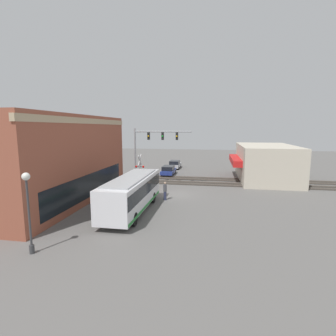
{
  "coord_description": "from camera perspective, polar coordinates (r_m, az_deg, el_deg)",
  "views": [
    {
      "loc": [
        -27.14,
        -3.94,
        7.06
      ],
      "look_at": [
        3.9,
        1.51,
        2.23
      ],
      "focal_mm": 28.0,
      "sensor_mm": 36.0,
      "label": 1
    }
  ],
  "objects": [
    {
      "name": "rail_track_far",
      "position": [
        37.23,
        3.7,
        -2.2
      ],
      "size": [
        2.6,
        60.0,
        0.15
      ],
      "color": "#332D28",
      "rests_on": "ground"
    },
    {
      "name": "brick_building",
      "position": [
        27.58,
        -24.16,
        1.83
      ],
      "size": [
        18.11,
        8.06,
        8.24
      ],
      "color": "brown",
      "rests_on": "ground"
    },
    {
      "name": "parked_car_blue",
      "position": [
        39.87,
        0.09,
        -0.55
      ],
      "size": [
        4.46,
        1.82,
        1.37
      ],
      "color": "navy",
      "rests_on": "ground"
    },
    {
      "name": "streetlamp",
      "position": [
        16.54,
        -28.13,
        -7.3
      ],
      "size": [
        0.44,
        0.44,
        4.67
      ],
      "color": "#38383A",
      "rests_on": "ground"
    },
    {
      "name": "shop_building",
      "position": [
        38.45,
        20.38,
        1.16
      ],
      "size": [
        13.04,
        8.2,
        4.74
      ],
      "color": "beige",
      "rests_on": "ground"
    },
    {
      "name": "rail_track_near",
      "position": [
        34.11,
        3.11,
        -3.21
      ],
      "size": [
        2.6,
        60.0,
        0.15
      ],
      "color": "#332D28",
      "rests_on": "ground"
    },
    {
      "name": "parked_car_silver",
      "position": [
        46.28,
        1.48,
        0.73
      ],
      "size": [
        4.41,
        1.82,
        1.37
      ],
      "color": "#B7B7BC",
      "rests_on": "ground"
    },
    {
      "name": "city_bus",
      "position": [
        22.48,
        -7.84,
        -5.27
      ],
      "size": [
        10.05,
        2.59,
        3.02
      ],
      "color": "silver",
      "rests_on": "ground"
    },
    {
      "name": "ground_plane",
      "position": [
        28.32,
        1.65,
        -5.74
      ],
      "size": [
        120.0,
        120.0,
        0.0
      ],
      "primitive_type": "plane",
      "color": "#605E5B"
    },
    {
      "name": "pedestrian_near_bus",
      "position": [
        25.88,
        -0.66,
        -4.97
      ],
      "size": [
        0.34,
        0.34,
        1.83
      ],
      "color": "#2D3351",
      "rests_on": "ground"
    },
    {
      "name": "crossing_signal",
      "position": [
        32.78,
        -6.15,
        0.3
      ],
      "size": [
        1.41,
        1.18,
        3.81
      ],
      "color": "gray",
      "rests_on": "ground"
    },
    {
      "name": "traffic_signal_gantry",
      "position": [
        32.34,
        -3.61,
        5.38
      ],
      "size": [
        0.42,
        7.1,
        7.03
      ],
      "color": "gray",
      "rests_on": "ground"
    }
  ]
}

